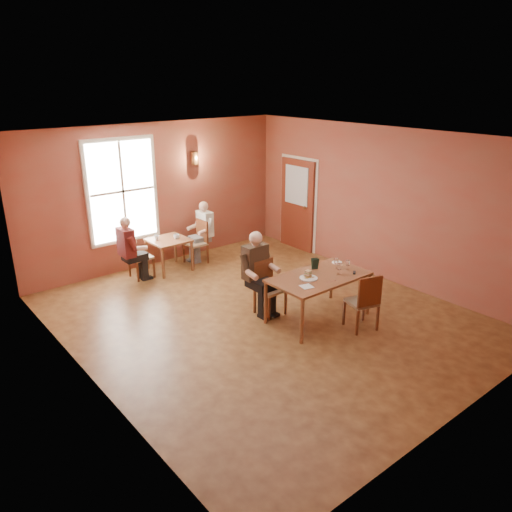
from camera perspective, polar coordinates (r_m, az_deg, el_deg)
ground at (r=8.58m, az=0.85°, el=-6.96°), size 6.00×7.00×0.01m
wall_back at (r=10.84m, az=-11.18°, el=6.87°), size 6.00×0.04×3.00m
wall_front at (r=5.97m, az=23.19°, el=-5.35°), size 6.00×0.04×3.00m
wall_left at (r=6.61m, az=-19.44°, el=-2.41°), size 0.04×7.00×3.00m
wall_right at (r=10.14m, az=14.05°, el=5.76°), size 0.04×7.00×3.00m
ceiling at (r=7.71m, az=0.97°, el=13.35°), size 6.00×7.00×0.04m
window at (r=10.41m, az=-15.01°, el=7.16°), size 1.36×0.10×1.96m
door at (r=11.68m, az=4.69°, el=5.85°), size 0.12×1.04×2.10m
wall_sconce at (r=11.07m, az=-7.01°, el=11.06°), size 0.16×0.16×0.28m
main_table at (r=8.43m, az=7.12°, el=-4.73°), size 1.66×0.93×0.78m
chair_diner_main at (r=8.50m, az=1.64°, el=-3.73°), size 0.42×0.42×0.94m
diner_main at (r=8.39m, az=1.78°, el=-2.39°), size 0.56×0.56×1.39m
chair_empty at (r=8.21m, az=11.99°, el=-5.02°), size 0.53×0.53×0.96m
plate_food at (r=8.13m, az=6.02°, el=-2.48°), size 0.32×0.32×0.04m
sandwich at (r=8.16m, az=5.99°, el=-2.14°), size 0.10×0.10×0.11m
goblet_a at (r=8.62m, az=9.16°, el=-0.79°), size 0.08×0.08×0.18m
goblet_b at (r=8.58m, az=10.44°, el=-0.99°), size 0.08×0.08×0.18m
goblet_c at (r=8.35m, az=9.49°, el=-1.42°), size 0.09×0.09×0.21m
menu_stand at (r=8.52m, az=6.75°, el=-0.87°), size 0.13×0.10×0.20m
knife at (r=8.08m, az=8.59°, el=-2.90°), size 0.21×0.06×0.00m
napkin at (r=7.84m, az=5.81°, el=-3.49°), size 0.22×0.22×0.01m
side_plate at (r=8.89m, az=9.25°, el=-0.71°), size 0.21×0.21×0.01m
sunglasses at (r=8.49m, az=11.18°, el=-1.86°), size 0.13×0.12×0.02m
second_table at (r=10.63m, az=-9.87°, el=0.16°), size 0.77×0.77×0.68m
chair_diner_white at (r=10.90m, az=-6.95°, el=1.55°), size 0.42×0.42×0.94m
diner_white at (r=10.86m, az=-6.85°, el=2.41°), size 0.51×0.51×1.27m
chair_diner_maroon at (r=10.31m, az=-13.03°, el=-0.01°), size 0.40×0.40×0.91m
diner_maroon at (r=10.24m, az=-13.27°, el=0.98°), size 0.52×0.52×1.30m
cup_a at (r=10.51m, az=-9.07°, el=2.21°), size 0.13×0.13×0.10m
cup_b at (r=10.52m, az=-11.30°, el=2.07°), size 0.10×0.10×0.09m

